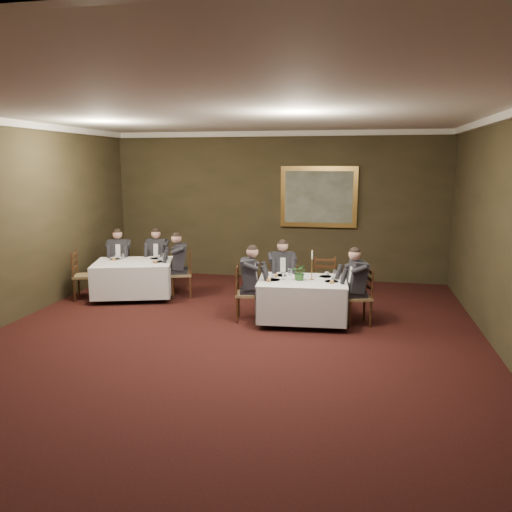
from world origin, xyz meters
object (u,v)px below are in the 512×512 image
(chair_main_backleft, at_px, (282,294))
(chair_sec_backleft, at_px, (120,276))
(table_main, at_px, (302,297))
(candlestick, at_px, (312,269))
(diner_sec_backright, at_px, (158,266))
(chair_main_backright, at_px, (325,296))
(diner_main_backleft, at_px, (282,283))
(chair_sec_backright, at_px, (158,275))
(diner_sec_backleft, at_px, (120,266))
(painting, at_px, (319,197))
(chair_main_endright, at_px, (358,308))
(chair_sec_endright, at_px, (182,283))
(chair_main_endleft, at_px, (247,305))
(diner_sec_endright, at_px, (181,273))
(centerpiece, at_px, (300,272))
(table_second, at_px, (134,277))
(diner_main_endright, at_px, (358,296))
(chair_sec_endleft, at_px, (85,285))
(diner_main_endleft, at_px, (248,292))

(chair_main_backleft, distance_m, chair_sec_backleft, 3.85)
(table_main, distance_m, candlestick, 0.54)
(diner_sec_backright, bearing_deg, chair_main_backright, 156.96)
(diner_main_backleft, height_order, chair_sec_backright, diner_main_backleft)
(diner_sec_backleft, xyz_separation_m, painting, (4.23, 1.77, 1.47))
(chair_main_backleft, height_order, chair_sec_backright, same)
(chair_main_endright, bearing_deg, chair_sec_endright, 56.73)
(chair_main_endleft, relative_size, candlestick, 1.87)
(chair_sec_backleft, xyz_separation_m, diner_sec_endright, (1.58, -0.37, 0.23))
(chair_main_backleft, xyz_separation_m, centerpiece, (0.43, -0.78, 0.63))
(table_main, relative_size, diner_main_backleft, 1.21)
(diner_main_backleft, relative_size, centerpiece, 4.41)
(chair_main_backright, xyz_separation_m, chair_sec_backright, (-3.78, 1.00, 0.00))
(painting, bearing_deg, table_second, -146.21)
(table_second, height_order, chair_sec_backleft, chair_sec_backleft)
(table_main, xyz_separation_m, diner_main_endright, (0.96, 0.08, 0.06))
(chair_main_backright, xyz_separation_m, diner_sec_backright, (-3.78, 0.99, 0.23))
(chair_main_endright, bearing_deg, diner_main_backleft, 49.32)
(chair_main_endright, bearing_deg, chair_sec_endleft, 68.28)
(chair_main_backleft, height_order, chair_sec_endleft, same)
(chair_main_endright, distance_m, diner_sec_backright, 4.73)
(diner_sec_endright, bearing_deg, diner_main_backleft, -120.58)
(chair_main_endright, xyz_separation_m, diner_sec_endright, (-3.63, 1.13, 0.23))
(chair_main_endleft, relative_size, centerpiece, 3.28)
(chair_sec_endright, bearing_deg, chair_sec_endleft, 88.05)
(chair_main_backright, relative_size, diner_sec_endright, 0.74)
(diner_main_endright, distance_m, centerpiece, 1.08)
(diner_sec_backleft, bearing_deg, centerpiece, 139.05)
(table_main, relative_size, chair_sec_backleft, 1.63)
(painting, bearing_deg, table_main, -90.00)
(table_main, height_order, centerpiece, centerpiece)
(chair_main_endleft, xyz_separation_m, candlestick, (1.12, 0.13, 0.68))
(painting, bearing_deg, chair_sec_endright, -141.28)
(chair_main_endright, bearing_deg, diner_sec_endright, 56.83)
(diner_sec_endright, xyz_separation_m, painting, (2.66, 2.13, 1.47))
(diner_main_endleft, bearing_deg, chair_main_backleft, 140.55)
(chair_main_endleft, bearing_deg, diner_main_endleft, 90.00)
(diner_main_endleft, relative_size, chair_sec_endleft, 1.35)
(diner_sec_backleft, distance_m, diner_sec_backright, 0.84)
(chair_sec_backleft, bearing_deg, table_main, 139.45)
(centerpiece, bearing_deg, table_main, 35.28)
(chair_main_backright, relative_size, chair_sec_endleft, 1.00)
(chair_main_backright, bearing_deg, centerpiece, 59.00)
(chair_main_endleft, xyz_separation_m, centerpiece, (0.93, 0.05, 0.63))
(chair_main_endright, height_order, chair_sec_backright, same)
(chair_main_endright, distance_m, chair_sec_backright, 4.73)
(chair_sec_backleft, bearing_deg, diner_main_endright, 143.73)
(chair_main_backright, distance_m, chair_sec_endright, 3.02)
(diner_sec_endright, xyz_separation_m, centerpiece, (2.62, -1.23, 0.41))
(chair_main_endright, relative_size, chair_sec_backright, 1.00)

